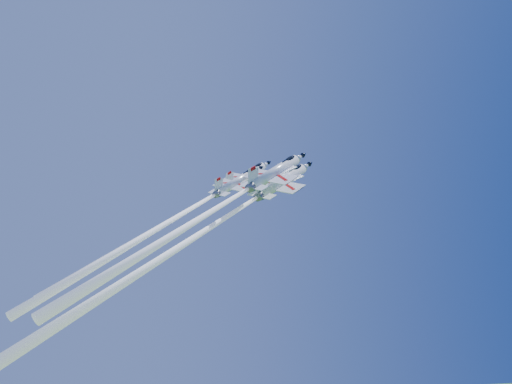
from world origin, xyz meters
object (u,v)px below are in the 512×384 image
object	(u,v)px
jet_lead	(196,236)
jet_left	(179,216)
jet_right	(204,216)
jet_slot	(165,225)

from	to	relation	value
jet_lead	jet_left	size ratio (longest dim) A/B	1.29
jet_lead	jet_left	distance (m)	7.28
jet_left	jet_right	xyz separation A→B (m)	(2.68, -10.95, -1.48)
jet_lead	jet_slot	bearing A→B (deg)	-110.09
jet_lead	jet_slot	size ratio (longest dim) A/B	1.32
jet_lead	jet_left	bearing A→B (deg)	170.17
jet_left	jet_right	bearing A→B (deg)	-20.00
jet_right	jet_lead	bearing A→B (deg)	149.41
jet_right	jet_slot	size ratio (longest dim) A/B	1.09
jet_lead	jet_right	size ratio (longest dim) A/B	1.21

